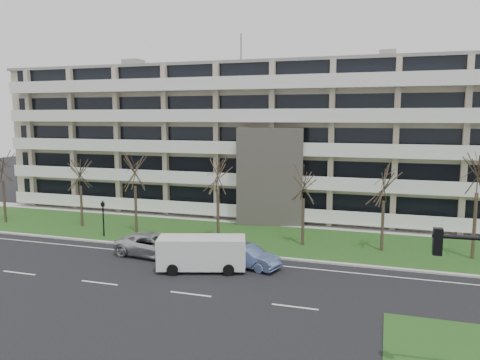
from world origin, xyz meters
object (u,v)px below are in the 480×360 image
(silver_pickup, at_px, (155,245))
(white_van, at_px, (203,251))
(pedestrian_signal, at_px, (103,214))
(blue_sedan, at_px, (248,256))

(silver_pickup, relative_size, white_van, 0.97)
(white_van, distance_m, pedestrian_signal, 12.45)
(silver_pickup, height_order, pedestrian_signal, pedestrian_signal)
(blue_sedan, relative_size, white_van, 0.74)
(silver_pickup, relative_size, pedestrian_signal, 1.92)
(silver_pickup, bearing_deg, blue_sedan, -84.62)
(silver_pickup, height_order, blue_sedan, silver_pickup)
(white_van, relative_size, pedestrian_signal, 1.97)
(white_van, height_order, pedestrian_signal, pedestrian_signal)
(silver_pickup, xyz_separation_m, white_van, (4.44, -1.83, 0.50))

